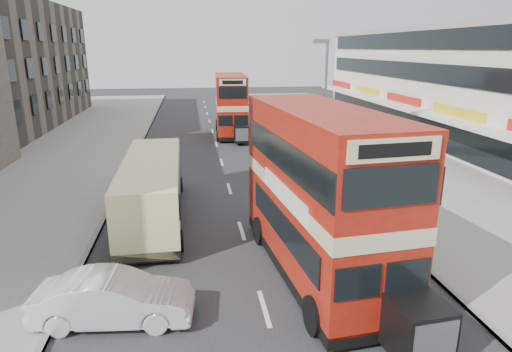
{
  "coord_description": "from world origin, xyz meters",
  "views": [
    {
      "loc": [
        -1.97,
        -9.58,
        7.62
      ],
      "look_at": [
        0.55,
        7.44,
        2.61
      ],
      "focal_mm": 30.99,
      "sensor_mm": 36.0,
      "label": 1
    }
  ],
  "objects_px": {
    "pedestrian_far": "(300,118)",
    "cyclist": "(282,152)",
    "coach": "(152,187)",
    "car_right_a": "(299,166)",
    "bus_second": "(231,105)",
    "street_lamp": "(324,94)",
    "car_left_front": "(114,299)",
    "bus_main": "(320,193)",
    "car_right_b": "(298,150)",
    "pedestrian_near": "(372,172)"
  },
  "relations": [
    {
      "from": "car_left_front",
      "to": "pedestrian_near",
      "type": "height_order",
      "value": "pedestrian_near"
    },
    {
      "from": "cyclist",
      "to": "street_lamp",
      "type": "bearing_deg",
      "value": -33.29
    },
    {
      "from": "car_right_b",
      "to": "cyclist",
      "type": "xyz_separation_m",
      "value": [
        -1.15,
        -0.22,
        -0.02
      ]
    },
    {
      "from": "coach",
      "to": "car_left_front",
      "type": "xyz_separation_m",
      "value": [
        -0.52,
        -8.04,
        -0.79
      ]
    },
    {
      "from": "car_left_front",
      "to": "cyclist",
      "type": "xyz_separation_m",
      "value": [
        8.57,
        17.76,
        -0.08
      ]
    },
    {
      "from": "bus_main",
      "to": "cyclist",
      "type": "bearing_deg",
      "value": -102.74
    },
    {
      "from": "car_right_a",
      "to": "pedestrian_near",
      "type": "relative_size",
      "value": 2.3
    },
    {
      "from": "car_right_a",
      "to": "bus_main",
      "type": "bearing_deg",
      "value": -18.28
    },
    {
      "from": "street_lamp",
      "to": "coach",
      "type": "xyz_separation_m",
      "value": [
        -10.35,
        -7.96,
        -3.25
      ]
    },
    {
      "from": "street_lamp",
      "to": "car_right_a",
      "type": "height_order",
      "value": "street_lamp"
    },
    {
      "from": "bus_main",
      "to": "cyclist",
      "type": "relative_size",
      "value": 5.13
    },
    {
      "from": "street_lamp",
      "to": "car_left_front",
      "type": "relative_size",
      "value": 1.82
    },
    {
      "from": "car_right_a",
      "to": "car_right_b",
      "type": "relative_size",
      "value": 0.92
    },
    {
      "from": "coach",
      "to": "pedestrian_near",
      "type": "height_order",
      "value": "coach"
    },
    {
      "from": "pedestrian_far",
      "to": "cyclist",
      "type": "relative_size",
      "value": 0.96
    },
    {
      "from": "car_right_b",
      "to": "bus_second",
      "type": "bearing_deg",
      "value": -164.68
    },
    {
      "from": "bus_second",
      "to": "coach",
      "type": "bearing_deg",
      "value": 77.54
    },
    {
      "from": "bus_main",
      "to": "cyclist",
      "type": "xyz_separation_m",
      "value": [
        2.03,
        15.8,
        -2.28
      ]
    },
    {
      "from": "bus_main",
      "to": "bus_second",
      "type": "relative_size",
      "value": 1.08
    },
    {
      "from": "pedestrian_near",
      "to": "street_lamp",
      "type": "bearing_deg",
      "value": -99.55
    },
    {
      "from": "car_right_b",
      "to": "cyclist",
      "type": "height_order",
      "value": "cyclist"
    },
    {
      "from": "car_left_front",
      "to": "pedestrian_near",
      "type": "relative_size",
      "value": 2.28
    },
    {
      "from": "street_lamp",
      "to": "bus_main",
      "type": "relative_size",
      "value": 0.8
    },
    {
      "from": "coach",
      "to": "car_right_a",
      "type": "distance_m",
      "value": 10.09
    },
    {
      "from": "pedestrian_near",
      "to": "pedestrian_far",
      "type": "height_order",
      "value": "pedestrian_near"
    },
    {
      "from": "bus_main",
      "to": "pedestrian_far",
      "type": "bearing_deg",
      "value": -108.14
    },
    {
      "from": "car_right_b",
      "to": "car_left_front",
      "type": "bearing_deg",
      "value": -33.45
    },
    {
      "from": "coach",
      "to": "car_right_b",
      "type": "height_order",
      "value": "coach"
    },
    {
      "from": "pedestrian_far",
      "to": "street_lamp",
      "type": "bearing_deg",
      "value": -84.08
    },
    {
      "from": "street_lamp",
      "to": "bus_main",
      "type": "distance_m",
      "value": 14.8
    },
    {
      "from": "bus_main",
      "to": "pedestrian_far",
      "type": "distance_m",
      "value": 28.36
    },
    {
      "from": "street_lamp",
      "to": "car_left_front",
      "type": "bearing_deg",
      "value": -124.21
    },
    {
      "from": "bus_second",
      "to": "cyclist",
      "type": "bearing_deg",
      "value": 106.92
    },
    {
      "from": "bus_main",
      "to": "car_left_front",
      "type": "bearing_deg",
      "value": 11.26
    },
    {
      "from": "car_right_b",
      "to": "pedestrian_far",
      "type": "bearing_deg",
      "value": 160.19
    },
    {
      "from": "car_right_a",
      "to": "coach",
      "type": "bearing_deg",
      "value": -62.75
    },
    {
      "from": "car_right_a",
      "to": "car_left_front",
      "type": "bearing_deg",
      "value": -40.09
    },
    {
      "from": "coach",
      "to": "car_left_front",
      "type": "distance_m",
      "value": 8.1
    },
    {
      "from": "bus_main",
      "to": "bus_second",
      "type": "xyz_separation_m",
      "value": [
        -0.57,
        26.1,
        -0.22
      ]
    },
    {
      "from": "coach",
      "to": "car_right_a",
      "type": "height_order",
      "value": "coach"
    },
    {
      "from": "bus_main",
      "to": "bus_second",
      "type": "distance_m",
      "value": 26.1
    },
    {
      "from": "bus_main",
      "to": "coach",
      "type": "bearing_deg",
      "value": -50.69
    },
    {
      "from": "street_lamp",
      "to": "car_right_b",
      "type": "height_order",
      "value": "street_lamp"
    },
    {
      "from": "pedestrian_far",
      "to": "cyclist",
      "type": "height_order",
      "value": "pedestrian_far"
    },
    {
      "from": "coach",
      "to": "car_right_b",
      "type": "relative_size",
      "value": 2.01
    },
    {
      "from": "car_right_b",
      "to": "pedestrian_far",
      "type": "height_order",
      "value": "pedestrian_far"
    },
    {
      "from": "car_right_b",
      "to": "coach",
      "type": "bearing_deg",
      "value": -47.83
    },
    {
      "from": "coach",
      "to": "cyclist",
      "type": "xyz_separation_m",
      "value": [
        8.05,
        9.72,
        -0.87
      ]
    },
    {
      "from": "street_lamp",
      "to": "bus_main",
      "type": "height_order",
      "value": "street_lamp"
    },
    {
      "from": "street_lamp",
      "to": "pedestrian_near",
      "type": "bearing_deg",
      "value": -79.46
    }
  ]
}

